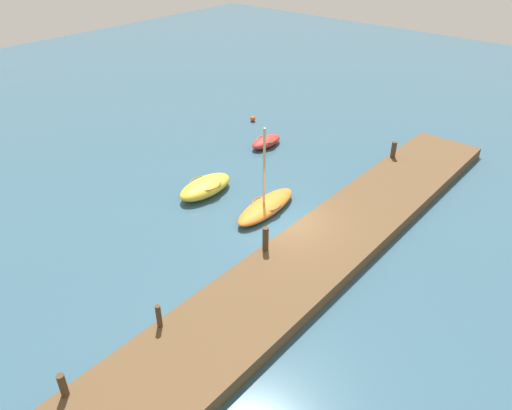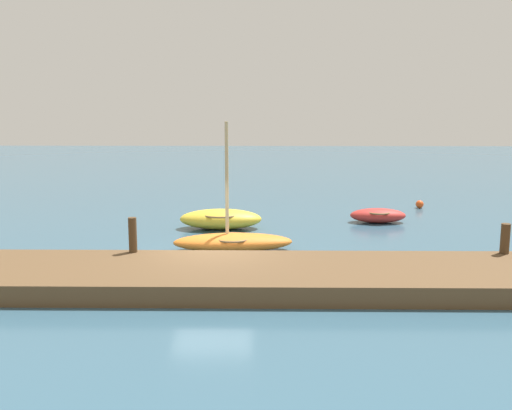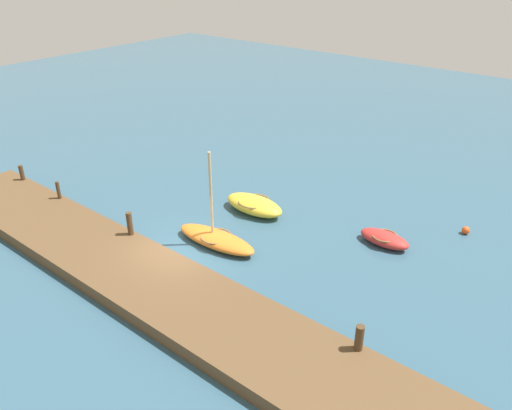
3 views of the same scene
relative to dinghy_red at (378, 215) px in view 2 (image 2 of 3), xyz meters
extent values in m
plane|color=#33566B|center=(-6.30, -6.47, -0.30)|extent=(84.00, 84.00, 0.00)
cube|color=brown|center=(-6.30, -8.60, -0.02)|extent=(26.34, 3.64, 0.56)
ellipsoid|color=#B72D28|center=(0.00, 0.00, -0.01)|extent=(2.29, 1.11, 0.59)
torus|color=olive|center=(0.00, 0.00, 0.15)|extent=(1.16, 1.16, 0.07)
ellipsoid|color=orange|center=(-5.74, -4.70, 0.00)|extent=(4.11, 1.55, 0.60)
torus|color=olive|center=(-5.74, -4.70, 0.16)|extent=(1.45, 1.45, 0.07)
cylinder|color=#C6B284|center=(-5.92, -4.71, 2.12)|extent=(0.12, 0.12, 3.89)
ellipsoid|color=gold|center=(-6.39, -1.25, 0.08)|extent=(3.22, 1.55, 0.77)
torus|color=olive|center=(-6.39, -1.25, 0.30)|extent=(1.61, 1.61, 0.07)
cylinder|color=#47331E|center=(-8.63, -7.03, 0.79)|extent=(0.25, 0.25, 1.06)
cylinder|color=#47331E|center=(2.52, -7.03, 0.71)|extent=(0.27, 0.27, 0.91)
sphere|color=#E54C19|center=(2.49, 3.21, -0.12)|extent=(0.36, 0.36, 0.36)
camera|label=1|loc=(-20.99, -17.02, 12.26)|focal=34.11mm
camera|label=2|loc=(-4.67, -25.38, 5.09)|focal=44.10mm
camera|label=3|loc=(7.56, -18.37, 11.65)|focal=35.51mm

